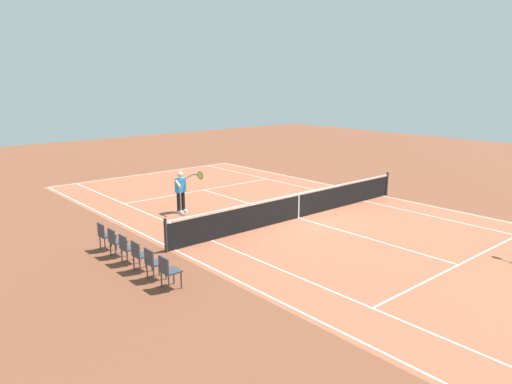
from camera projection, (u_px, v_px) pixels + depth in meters
The scene contains 12 objects.
ground_plane at pixel (298, 218), 18.40m from camera, with size 60.00×60.00×0.00m, color brown.
court_slab at pixel (298, 218), 18.40m from camera, with size 24.20×11.40×0.00m, color #935138.
court_line_markings at pixel (298, 218), 18.40m from camera, with size 23.85×11.05×0.01m.
tennis_net at pixel (299, 206), 18.29m from camera, with size 0.10×11.70×1.08m.
tennis_player_near at pixel (181, 190), 19.00m from camera, with size 1.01×0.84×1.70m.
tennis_ball at pixel (337, 213), 18.91m from camera, with size 0.07×0.07×0.07m, color #CCE01E.
spectator_chair_0 at pixel (168, 270), 11.99m from camera, with size 0.44×0.44×0.88m.
spectator_chair_1 at pixel (153, 261), 12.54m from camera, with size 0.44×0.44×0.88m.
spectator_chair_2 at pixel (140, 254), 13.10m from camera, with size 0.44×0.44×0.88m.
spectator_chair_3 at pixel (127, 247), 13.66m from camera, with size 0.44×0.44×0.88m.
spectator_chair_4 at pixel (116, 240), 14.22m from camera, with size 0.44×0.44×0.88m.
spectator_chair_5 at pixel (105, 234), 14.78m from camera, with size 0.44×0.44×0.88m.
Camera 1 is at (-12.34, 12.79, 5.12)m, focal length 33.56 mm.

